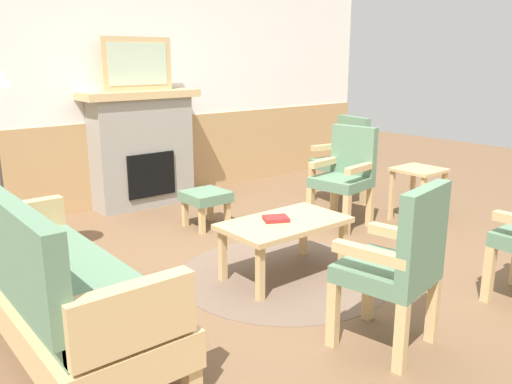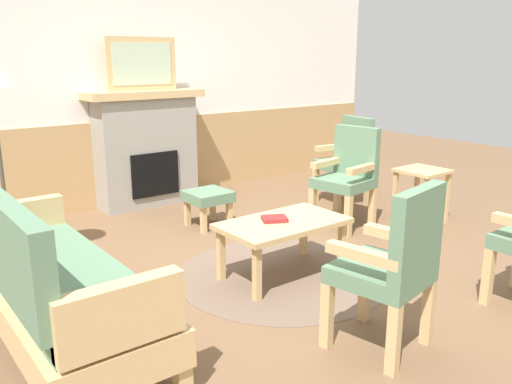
{
  "view_description": "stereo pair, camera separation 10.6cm",
  "coord_description": "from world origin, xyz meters",
  "px_view_note": "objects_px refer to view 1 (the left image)",
  "views": [
    {
      "loc": [
        -2.67,
        -2.93,
        1.65
      ],
      "look_at": [
        0.0,
        0.35,
        0.55
      ],
      "focal_mm": 37.02,
      "sensor_mm": 36.0,
      "label": 1
    },
    {
      "loc": [
        -2.59,
        -2.99,
        1.65
      ],
      "look_at": [
        0.0,
        0.35,
        0.55
      ],
      "focal_mm": 37.02,
      "sensor_mm": 36.0,
      "label": 2
    }
  ],
  "objects_px": {
    "book_on_table": "(276,219)",
    "footstool": "(206,199)",
    "fireplace": "(142,148)",
    "armchair_by_window_left": "(344,156)",
    "armchair_front_center": "(399,260)",
    "side_table": "(418,180)",
    "coffee_table": "(284,228)",
    "framed_picture": "(138,64)",
    "couch": "(57,285)",
    "armchair_near_fireplace": "(346,172)"
  },
  "relations": [
    {
      "from": "footstool",
      "to": "couch",
      "type": "bearing_deg",
      "value": -144.85
    },
    {
      "from": "fireplace",
      "to": "armchair_near_fireplace",
      "type": "xyz_separation_m",
      "value": [
        1.2,
        -1.92,
        -0.11
      ]
    },
    {
      "from": "book_on_table",
      "to": "armchair_near_fireplace",
      "type": "relative_size",
      "value": 0.19
    },
    {
      "from": "framed_picture",
      "to": "coffee_table",
      "type": "relative_size",
      "value": 0.83
    },
    {
      "from": "armchair_by_window_left",
      "to": "framed_picture",
      "type": "bearing_deg",
      "value": 143.87
    },
    {
      "from": "framed_picture",
      "to": "book_on_table",
      "type": "bearing_deg",
      "value": -93.73
    },
    {
      "from": "coffee_table",
      "to": "book_on_table",
      "type": "distance_m",
      "value": 0.09
    },
    {
      "from": "framed_picture",
      "to": "side_table",
      "type": "xyz_separation_m",
      "value": [
        1.87,
        -2.3,
        -1.13
      ]
    },
    {
      "from": "framed_picture",
      "to": "armchair_near_fireplace",
      "type": "distance_m",
      "value": 2.48
    },
    {
      "from": "framed_picture",
      "to": "armchair_front_center",
      "type": "distance_m",
      "value": 3.8
    },
    {
      "from": "armchair_near_fireplace",
      "to": "side_table",
      "type": "height_order",
      "value": "armchair_near_fireplace"
    },
    {
      "from": "fireplace",
      "to": "armchair_by_window_left",
      "type": "bearing_deg",
      "value": -36.13
    },
    {
      "from": "book_on_table",
      "to": "footstool",
      "type": "distance_m",
      "value": 1.37
    },
    {
      "from": "side_table",
      "to": "framed_picture",
      "type": "bearing_deg",
      "value": 129.09
    },
    {
      "from": "armchair_front_center",
      "to": "armchair_by_window_left",
      "type": "bearing_deg",
      "value": 47.19
    },
    {
      "from": "couch",
      "to": "armchair_front_center",
      "type": "relative_size",
      "value": 1.84
    },
    {
      "from": "couch",
      "to": "armchair_near_fireplace",
      "type": "xyz_separation_m",
      "value": [
        3.01,
        0.52,
        0.14
      ]
    },
    {
      "from": "armchair_by_window_left",
      "to": "armchair_front_center",
      "type": "relative_size",
      "value": 1.0
    },
    {
      "from": "coffee_table",
      "to": "book_on_table",
      "type": "xyz_separation_m",
      "value": [
        -0.05,
        0.04,
        0.07
      ]
    },
    {
      "from": "coffee_table",
      "to": "armchair_by_window_left",
      "type": "relative_size",
      "value": 0.98
    },
    {
      "from": "armchair_front_center",
      "to": "book_on_table",
      "type": "bearing_deg",
      "value": 82.53
    },
    {
      "from": "side_table",
      "to": "coffee_table",
      "type": "bearing_deg",
      "value": -174.98
    },
    {
      "from": "book_on_table",
      "to": "side_table",
      "type": "distance_m",
      "value": 2.03
    },
    {
      "from": "book_on_table",
      "to": "coffee_table",
      "type": "bearing_deg",
      "value": -42.56
    },
    {
      "from": "book_on_table",
      "to": "armchair_front_center",
      "type": "xyz_separation_m",
      "value": [
        -0.16,
        -1.22,
        0.08
      ]
    },
    {
      "from": "book_on_table",
      "to": "couch",
      "type": "bearing_deg",
      "value": -179.55
    },
    {
      "from": "footstool",
      "to": "fireplace",
      "type": "bearing_deg",
      "value": 95.09
    },
    {
      "from": "book_on_table",
      "to": "side_table",
      "type": "height_order",
      "value": "side_table"
    },
    {
      "from": "couch",
      "to": "armchair_front_center",
      "type": "xyz_separation_m",
      "value": [
        1.49,
        -1.21,
        0.14
      ]
    },
    {
      "from": "framed_picture",
      "to": "book_on_table",
      "type": "xyz_separation_m",
      "value": [
        -0.16,
        -2.43,
        -1.1
      ]
    },
    {
      "from": "book_on_table",
      "to": "armchair_front_center",
      "type": "distance_m",
      "value": 1.23
    },
    {
      "from": "book_on_table",
      "to": "armchair_front_center",
      "type": "height_order",
      "value": "armchair_front_center"
    },
    {
      "from": "coffee_table",
      "to": "footstool",
      "type": "xyz_separation_m",
      "value": [
        0.21,
        1.38,
        -0.1
      ]
    },
    {
      "from": "footstool",
      "to": "armchair_near_fireplace",
      "type": "distance_m",
      "value": 1.4
    },
    {
      "from": "couch",
      "to": "side_table",
      "type": "relative_size",
      "value": 3.27
    },
    {
      "from": "couch",
      "to": "armchair_near_fireplace",
      "type": "bearing_deg",
      "value": 9.86
    },
    {
      "from": "coffee_table",
      "to": "side_table",
      "type": "xyz_separation_m",
      "value": [
        1.98,
        0.17,
        0.05
      ]
    },
    {
      "from": "armchair_by_window_left",
      "to": "armchair_front_center",
      "type": "height_order",
      "value": "same"
    },
    {
      "from": "couch",
      "to": "armchair_by_window_left",
      "type": "relative_size",
      "value": 1.84
    },
    {
      "from": "armchair_front_center",
      "to": "coffee_table",
      "type": "bearing_deg",
      "value": 80.0
    },
    {
      "from": "armchair_front_center",
      "to": "side_table",
      "type": "xyz_separation_m",
      "value": [
        2.19,
        1.35,
        -0.1
      ]
    },
    {
      "from": "framed_picture",
      "to": "footstool",
      "type": "distance_m",
      "value": 1.69
    },
    {
      "from": "fireplace",
      "to": "side_table",
      "type": "height_order",
      "value": "fireplace"
    },
    {
      "from": "coffee_table",
      "to": "book_on_table",
      "type": "height_order",
      "value": "book_on_table"
    },
    {
      "from": "couch",
      "to": "side_table",
      "type": "bearing_deg",
      "value": 2.23
    },
    {
      "from": "fireplace",
      "to": "footstool",
      "type": "height_order",
      "value": "fireplace"
    },
    {
      "from": "book_on_table",
      "to": "footstool",
      "type": "xyz_separation_m",
      "value": [
        0.26,
        1.33,
        -0.17
      ]
    },
    {
      "from": "book_on_table",
      "to": "footstool",
      "type": "height_order",
      "value": "book_on_table"
    },
    {
      "from": "book_on_table",
      "to": "armchair_by_window_left",
      "type": "xyz_separation_m",
      "value": [
        1.98,
        1.1,
        0.08
      ]
    },
    {
      "from": "coffee_table",
      "to": "armchair_near_fireplace",
      "type": "height_order",
      "value": "armchair_near_fireplace"
    }
  ]
}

